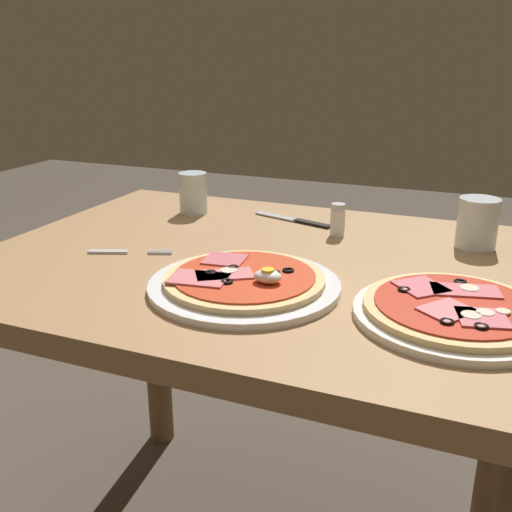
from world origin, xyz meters
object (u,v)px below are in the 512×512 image
pizza_foreground (244,282)px  fork (123,252)px  water_glass_far (193,196)px  dining_table (263,322)px  pizza_across_left (454,311)px  water_glass_near (477,226)px  knife (298,221)px  salt_shaker (338,220)px

pizza_foreground → fork: 0.29m
water_glass_far → fork: bearing=-87.4°
pizza_foreground → water_glass_far: 0.48m
dining_table → pizza_across_left: pizza_across_left is taller
water_glass_near → knife: 0.38m
water_glass_far → pizza_foreground: bearing=-52.5°
pizza_across_left → fork: 0.60m
pizza_across_left → water_glass_near: (0.01, 0.35, 0.03)m
pizza_across_left → knife: (-0.36, 0.39, -0.01)m
pizza_foreground → water_glass_near: 0.49m
dining_table → water_glass_far: bearing=139.0°
pizza_foreground → water_glass_far: water_glass_far is taller
pizza_across_left → fork: bearing=173.9°
pizza_foreground → salt_shaker: size_ratio=4.56×
pizza_across_left → salt_shaker: salt_shaker is taller
pizza_foreground → water_glass_far: (-0.29, 0.38, 0.03)m
pizza_across_left → water_glass_far: size_ratio=3.00×
fork → knife: size_ratio=0.79×
dining_table → salt_shaker: size_ratio=15.38×
pizza_foreground → pizza_across_left: bearing=2.1°
pizza_foreground → pizza_across_left: pizza_foreground is taller
water_glass_far → fork: (0.01, -0.31, -0.04)m
water_glass_near → salt_shaker: bearing=-174.4°
knife → dining_table: bearing=-86.0°
pizza_foreground → water_glass_far: bearing=127.5°
water_glass_near → salt_shaker: 0.27m
water_glass_near → water_glass_far: 0.62m
pizza_foreground → fork: (-0.28, 0.08, -0.01)m
water_glass_near → fork: 0.67m
pizza_across_left → water_glass_far: water_glass_far is taller
water_glass_near → knife: (-0.37, 0.04, -0.04)m
fork → pizza_across_left: bearing=-6.1°
salt_shaker → fork: bearing=-142.7°
water_glass_far → fork: size_ratio=0.62×
water_glass_far → salt_shaker: size_ratio=1.41×
water_glass_far → knife: bearing=4.6°
water_glass_far → pizza_across_left: bearing=-31.2°
pizza_across_left → dining_table: bearing=158.0°
dining_table → water_glass_near: bearing=30.7°
dining_table → fork: (-0.25, -0.08, 0.13)m
salt_shaker → pizza_foreground: bearing=-100.6°
pizza_foreground → water_glass_near: bearing=47.8°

